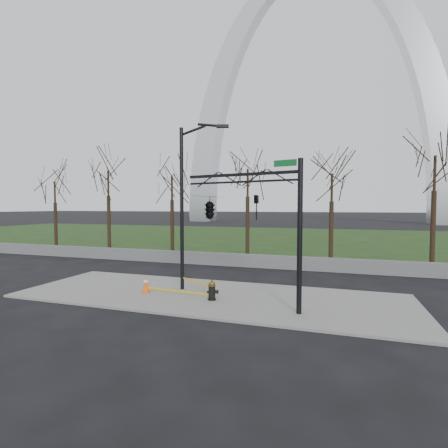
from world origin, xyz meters
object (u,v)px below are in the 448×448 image
(traffic_cone, at_px, (146,284))
(traffic_signal_mast, at_px, (225,207))
(street_light, at_px, (186,196))
(fire_hydrant, at_px, (212,291))

(traffic_cone, height_order, traffic_signal_mast, traffic_signal_mast)
(traffic_cone, bearing_deg, street_light, 33.52)
(traffic_cone, xyz_separation_m, traffic_signal_mast, (4.12, -0.41, 3.68))
(fire_hydrant, height_order, traffic_signal_mast, traffic_signal_mast)
(fire_hydrant, relative_size, traffic_signal_mast, 0.15)
(traffic_signal_mast, bearing_deg, fire_hydrant, -176.29)
(traffic_cone, distance_m, traffic_signal_mast, 5.54)
(traffic_signal_mast, bearing_deg, traffic_cone, -174.42)
(street_light, xyz_separation_m, traffic_signal_mast, (2.47, -1.50, -0.55))
(traffic_cone, relative_size, traffic_signal_mast, 0.12)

